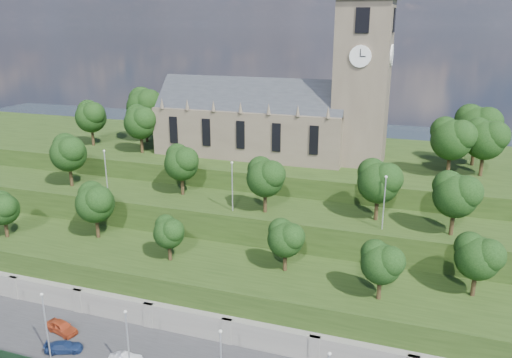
% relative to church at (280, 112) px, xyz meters
% --- Properties ---
extents(retaining_wall, '(160.00, 2.10, 5.00)m').
position_rel_church_xyz_m(retaining_wall, '(-0.79, -34.01, -20.02)').
color(retaining_wall, slate).
rests_on(retaining_wall, ground).
extents(embankment_lower, '(160.00, 12.00, 8.00)m').
position_rel_church_xyz_m(embankment_lower, '(-0.79, -27.98, -18.52)').
color(embankment_lower, '#203511').
rests_on(embankment_lower, ground).
extents(embankment_upper, '(160.00, 10.00, 12.00)m').
position_rel_church_xyz_m(embankment_upper, '(-0.79, -16.98, -16.52)').
color(embankment_upper, '#203511').
rests_on(embankment_upper, ground).
extents(hilltop, '(160.00, 32.00, 15.00)m').
position_rel_church_xyz_m(hilltop, '(-0.79, 4.02, -15.02)').
color(hilltop, '#203511').
rests_on(hilltop, ground).
extents(church, '(38.60, 12.35, 27.60)m').
position_rel_church_xyz_m(church, '(0.00, 0.00, 0.00)').
color(church, brown).
rests_on(church, hilltop).
extents(trees_lower, '(65.54, 8.85, 7.92)m').
position_rel_church_xyz_m(trees_lower, '(-0.03, -27.63, -9.81)').
color(trees_lower, black).
rests_on(trees_lower, embankment_lower).
extents(trees_upper, '(62.10, 8.17, 8.33)m').
position_rel_church_xyz_m(trees_upper, '(1.28, -17.79, -5.14)').
color(trees_upper, black).
rests_on(trees_upper, embankment_upper).
extents(trees_hilltop, '(72.45, 16.02, 10.27)m').
position_rel_church_xyz_m(trees_hilltop, '(0.62, -0.89, -1.29)').
color(trees_hilltop, black).
rests_on(trees_hilltop, hilltop).
extents(lamp_posts_promenade, '(60.36, 0.36, 7.92)m').
position_rel_church_xyz_m(lamp_posts_promenade, '(-2.79, -43.48, -15.95)').
color(lamp_posts_promenade, '#B2B2B7').
rests_on(lamp_posts_promenade, promenade).
extents(lamp_posts_upper, '(40.36, 0.36, 7.01)m').
position_rel_church_xyz_m(lamp_posts_upper, '(-0.79, -19.98, -6.43)').
color(lamp_posts_upper, '#B2B2B7').
rests_on(lamp_posts_upper, embankment_upper).
extents(car_left, '(4.47, 2.64, 1.43)m').
position_rel_church_xyz_m(car_left, '(-14.74, -39.19, -19.81)').
color(car_left, '#A4391B').
rests_on(car_left, promenade).
extents(car_right, '(4.32, 3.07, 1.16)m').
position_rel_church_xyz_m(car_right, '(-12.16, -42.06, -19.94)').
color(car_right, navy).
rests_on(car_right, promenade).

